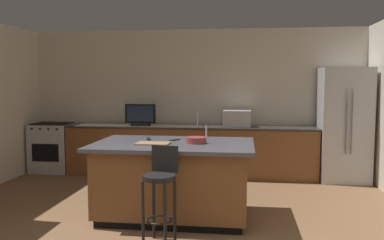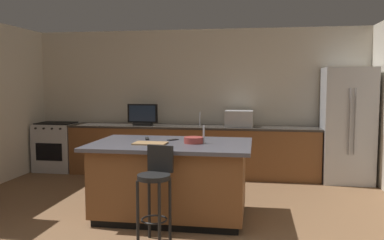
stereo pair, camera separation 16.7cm
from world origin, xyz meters
name	(u,v)px [view 1 (the left image)]	position (x,y,z in m)	size (l,w,h in m)	color
wall_back	(194,101)	(0.00, 4.56, 1.32)	(6.62, 0.12, 2.64)	beige
counter_back	(190,151)	(-0.04, 4.18, 0.45)	(4.45, 0.62, 0.90)	brown
kitchen_island	(174,179)	(0.08, 1.92, 0.48)	(1.94, 1.23, 0.93)	black
refrigerator	(344,125)	(2.60, 4.14, 0.96)	(0.80, 0.72, 1.92)	#B7BABF
range_oven	(53,147)	(-2.63, 4.18, 0.46)	(0.73, 0.63, 0.92)	#B7BABF
microwave	(237,119)	(0.80, 4.18, 1.04)	(0.48, 0.36, 0.28)	#B7BABF
tv_monitor	(140,116)	(-0.93, 4.13, 1.07)	(0.55, 0.16, 0.39)	black
sink_faucet_back	(198,119)	(0.10, 4.28, 1.02)	(0.02, 0.02, 0.24)	#B2B2B7
sink_faucet_island	(206,134)	(0.48, 1.92, 1.04)	(0.02, 0.02, 0.22)	#B2B2B7
bar_stool_center	(160,185)	(0.09, 1.10, 0.61)	(0.35, 0.37, 1.01)	black
fruit_bowl	(196,140)	(0.36, 1.91, 0.97)	(0.23, 0.23, 0.07)	#993833
cell_phone	(175,140)	(0.06, 2.13, 0.94)	(0.07, 0.15, 0.01)	black
tv_remote	(149,139)	(-0.29, 2.15, 0.94)	(0.04, 0.17, 0.02)	black
cutting_board	(153,143)	(-0.14, 1.76, 0.94)	(0.39, 0.25, 0.02)	#A87F51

